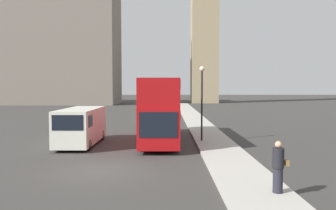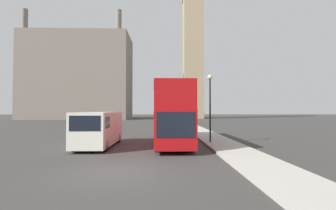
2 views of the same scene
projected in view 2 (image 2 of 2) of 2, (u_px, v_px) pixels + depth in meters
The scene contains 7 objects.
ground_plane at pixel (119, 171), 9.42m from camera, with size 300.00×300.00×0.00m, color #383533.
sidewalk_strip at pixel (267, 169), 9.57m from camera, with size 2.62×120.00×0.15m.
clock_tower at pixel (193, 27), 76.29m from camera, with size 6.89×7.06×60.56m.
building_block_distant at pixel (79, 77), 69.52m from camera, with size 31.33×13.66×31.55m.
red_double_decker_bus at pixel (172, 112), 17.55m from camera, with size 2.50×10.05×4.40m.
white_van at pixel (99, 128), 15.92m from camera, with size 2.18×5.99×2.44m.
street_lamp at pixel (210, 97), 17.12m from camera, with size 0.36×0.36×5.16m.
Camera 2 is at (1.85, -9.53, 2.54)m, focal length 24.00 mm.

